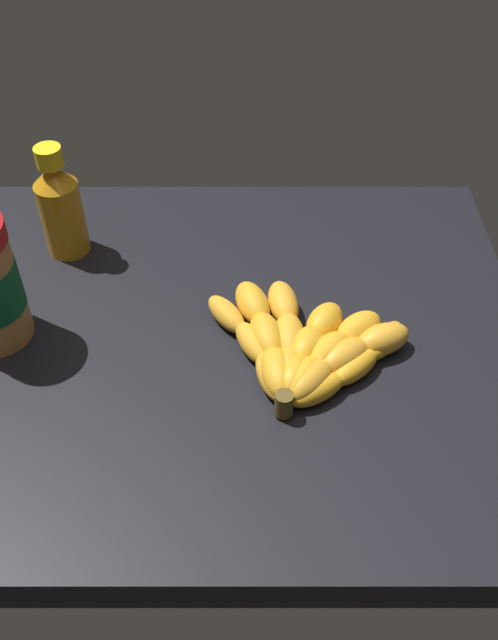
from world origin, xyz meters
TOP-DOWN VIEW (x-y plane):
  - ground_plane at (0.00, 0.00)cm, footprint 71.94×61.91cm
  - banana_bunch at (9.10, -4.07)cm, footprint 24.64×20.37cm
  - honey_bottle at (-21.67, 16.04)cm, footprint 5.62×5.62cm

SIDE VIEW (x-z plane):
  - ground_plane at x=0.00cm, z-range -4.56..0.00cm
  - banana_bunch at x=9.10cm, z-range -0.12..3.63cm
  - honey_bottle at x=-21.67cm, z-range -0.76..14.76cm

